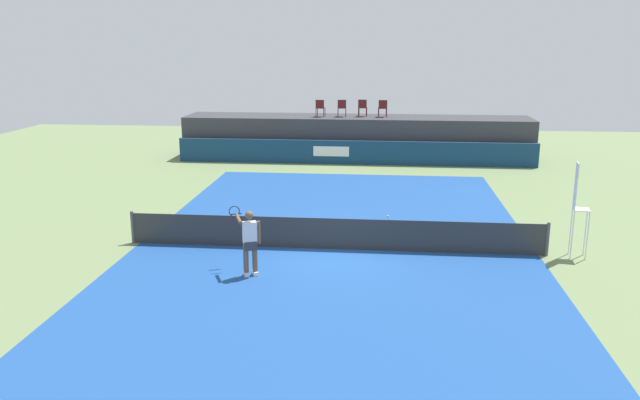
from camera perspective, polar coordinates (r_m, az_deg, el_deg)
ground_plane at (r=22.05m, az=1.82°, el=-1.93°), size 48.00×48.00×0.00m
court_inner at (r=19.19m, az=1.21°, el=-4.39°), size 12.00×22.00×0.00m
sponsor_wall at (r=32.15m, az=3.11°, el=4.25°), size 18.00×0.22×1.20m
spectator_platform at (r=33.84m, az=3.27°, el=5.60°), size 18.00×2.80×2.20m
spectator_chair_far_left at (r=33.45m, az=0.02°, el=8.28°), size 0.47×0.47×0.89m
spectator_chair_left at (r=33.51m, az=1.97°, el=8.28°), size 0.46×0.46×0.89m
spectator_chair_center at (r=33.66m, az=3.82°, el=8.29°), size 0.46×0.46×0.89m
spectator_chair_right at (r=33.50m, az=5.62°, el=8.22°), size 0.47×0.47×0.89m
umpire_chair at (r=19.51m, az=22.03°, el=-0.28°), size 0.50×0.50×2.76m
tennis_net at (r=19.04m, az=1.22°, el=-3.04°), size 12.40×0.02×0.95m
net_post_near at (r=20.45m, az=-16.39°, el=-2.34°), size 0.10×0.10×1.00m
net_post_far at (r=19.58m, az=19.65°, el=-3.32°), size 0.10×0.10×1.00m
tennis_player at (r=16.92m, az=-6.31°, el=-3.61°), size 1.00×1.07×1.77m
tennis_ball at (r=22.68m, az=6.08°, el=-1.45°), size 0.07×0.07×0.07m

